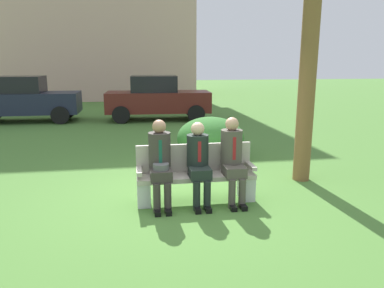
{
  "coord_description": "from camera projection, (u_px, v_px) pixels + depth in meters",
  "views": [
    {
      "loc": [
        -0.58,
        -5.64,
        2.17
      ],
      "look_at": [
        0.37,
        0.19,
        0.85
      ],
      "focal_mm": 34.23,
      "sensor_mm": 36.0,
      "label": 1
    }
  ],
  "objects": [
    {
      "name": "ground_plane",
      "position": [
        172.0,
        198.0,
        6.0
      ],
      "size": [
        80.0,
        80.0,
        0.0
      ],
      "primitive_type": "plane",
      "color": "#4A7B33"
    },
    {
      "name": "park_bench",
      "position": [
        195.0,
        175.0,
        5.82
      ],
      "size": [
        1.85,
        0.44,
        0.9
      ],
      "color": "#B7AD9E",
      "rests_on": "ground"
    },
    {
      "name": "seated_man_left",
      "position": [
        160.0,
        159.0,
        5.54
      ],
      "size": [
        0.34,
        0.72,
        1.33
      ],
      "color": "#38332D",
      "rests_on": "ground"
    },
    {
      "name": "seated_man_middle",
      "position": [
        199.0,
        159.0,
        5.63
      ],
      "size": [
        0.34,
        0.72,
        1.28
      ],
      "color": "#1E2823",
      "rests_on": "ground"
    },
    {
      "name": "seated_man_right",
      "position": [
        233.0,
        156.0,
        5.72
      ],
      "size": [
        0.34,
        0.72,
        1.34
      ],
      "color": "#4C473D",
      "rests_on": "ground"
    },
    {
      "name": "shrub_near_bench",
      "position": [
        210.0,
        138.0,
        8.37
      ],
      "size": [
        1.54,
        1.41,
        0.96
      ],
      "primitive_type": "ellipsoid",
      "color": "#34732E",
      "rests_on": "ground"
    },
    {
      "name": "parked_car_near",
      "position": [
        24.0,
        99.0,
        13.49
      ],
      "size": [
        3.9,
        1.71,
        1.68
      ],
      "color": "#1E2338",
      "rests_on": "ground"
    },
    {
      "name": "parked_car_far",
      "position": [
        157.0,
        98.0,
        13.96
      ],
      "size": [
        3.98,
        1.88,
        1.68
      ],
      "color": "#591E19",
      "rests_on": "ground"
    }
  ]
}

